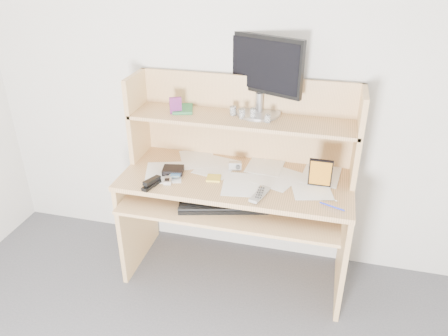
% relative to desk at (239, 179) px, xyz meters
% --- Properties ---
extents(back_wall, '(3.60, 0.04, 2.50)m').
position_rel_desk_xyz_m(back_wall, '(0.00, 0.24, 0.56)').
color(back_wall, silver).
rests_on(back_wall, floor).
extents(desk, '(1.40, 0.70, 1.30)m').
position_rel_desk_xyz_m(desk, '(0.00, 0.00, 0.00)').
color(desk, tan).
rests_on(desk, floor).
extents(paper_clutter, '(1.32, 0.54, 0.01)m').
position_rel_desk_xyz_m(paper_clutter, '(0.00, -0.08, 0.06)').
color(paper_clutter, white).
rests_on(paper_clutter, desk).
extents(keyboard, '(0.54, 0.31, 0.04)m').
position_rel_desk_xyz_m(keyboard, '(-0.03, -0.27, -0.03)').
color(keyboard, black).
rests_on(keyboard, desk).
extents(tv_remote, '(0.10, 0.18, 0.02)m').
position_rel_desk_xyz_m(tv_remote, '(0.18, -0.27, 0.07)').
color(tv_remote, gray).
rests_on(tv_remote, paper_clutter).
extents(flip_phone, '(0.06, 0.09, 0.02)m').
position_rel_desk_xyz_m(flip_phone, '(-0.38, -0.24, 0.07)').
color(flip_phone, '#B7B7BA').
rests_on(flip_phone, paper_clutter).
extents(stapler, '(0.08, 0.15, 0.04)m').
position_rel_desk_xyz_m(stapler, '(-0.46, -0.31, 0.08)').
color(stapler, black).
rests_on(stapler, paper_clutter).
extents(wallet, '(0.14, 0.12, 0.03)m').
position_rel_desk_xyz_m(wallet, '(-0.39, -0.13, 0.08)').
color(wallet, black).
rests_on(wallet, paper_clutter).
extents(sticky_note_pad, '(0.09, 0.09, 0.01)m').
position_rel_desk_xyz_m(sticky_note_pad, '(-0.13, -0.13, 0.06)').
color(sticky_note_pad, '#F6FF43').
rests_on(sticky_note_pad, desk).
extents(digital_camera, '(0.08, 0.05, 0.05)m').
position_rel_desk_xyz_m(digital_camera, '(-0.03, 0.01, 0.09)').
color(digital_camera, '#AAAAAC').
rests_on(digital_camera, paper_clutter).
extents(game_case, '(0.13, 0.02, 0.19)m').
position_rel_desk_xyz_m(game_case, '(0.50, -0.09, 0.16)').
color(game_case, black).
rests_on(game_case, paper_clutter).
extents(blue_pen, '(0.13, 0.06, 0.01)m').
position_rel_desk_xyz_m(blue_pen, '(0.58, -0.29, 0.07)').
color(blue_pen, '#1929C2').
rests_on(blue_pen, paper_clutter).
extents(card_box, '(0.08, 0.05, 0.10)m').
position_rel_desk_xyz_m(card_box, '(-0.41, 0.04, 0.44)').
color(card_box, maroon).
rests_on(card_box, desk).
extents(shelf_book, '(0.17, 0.20, 0.02)m').
position_rel_desk_xyz_m(shelf_book, '(-0.39, 0.10, 0.39)').
color(shelf_book, '#348458').
rests_on(shelf_book, desk).
extents(chip_stack_a, '(0.05, 0.05, 0.05)m').
position_rel_desk_xyz_m(chip_stack_a, '(-0.06, 0.10, 0.41)').
color(chip_stack_a, black).
rests_on(chip_stack_a, desk).
extents(chip_stack_b, '(0.04, 0.04, 0.06)m').
position_rel_desk_xyz_m(chip_stack_b, '(0.00, 0.06, 0.42)').
color(chip_stack_b, white).
rests_on(chip_stack_b, desk).
extents(chip_stack_c, '(0.04, 0.04, 0.05)m').
position_rel_desk_xyz_m(chip_stack_c, '(0.16, 0.03, 0.41)').
color(chip_stack_c, black).
rests_on(chip_stack_c, desk).
extents(chip_stack_d, '(0.05, 0.05, 0.07)m').
position_rel_desk_xyz_m(chip_stack_d, '(0.07, 0.06, 0.42)').
color(chip_stack_d, silver).
rests_on(chip_stack_d, desk).
extents(monitor, '(0.52, 0.29, 0.47)m').
position_rel_desk_xyz_m(monitor, '(0.08, 0.18, 0.64)').
color(monitor, '#ACADB2').
rests_on(monitor, desk).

